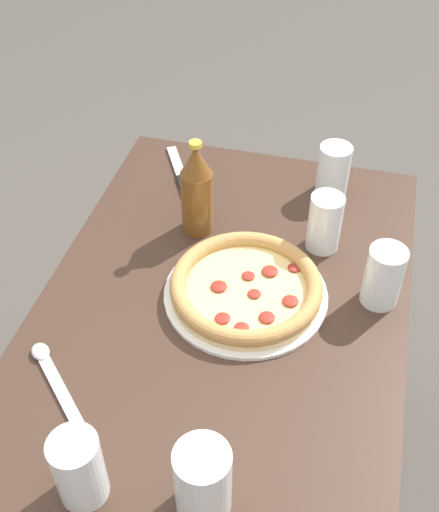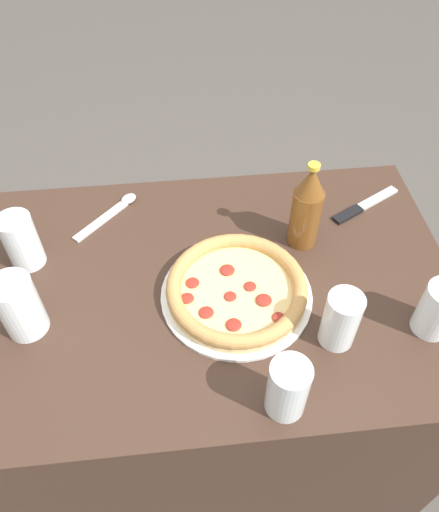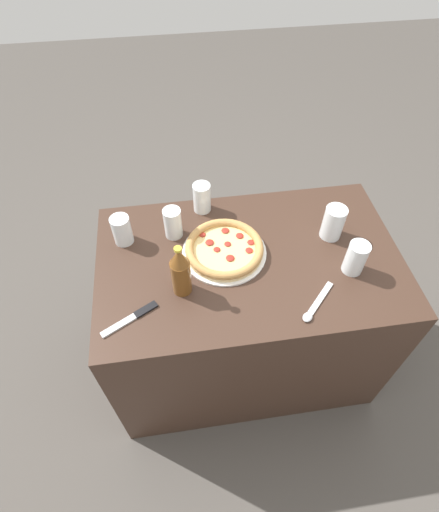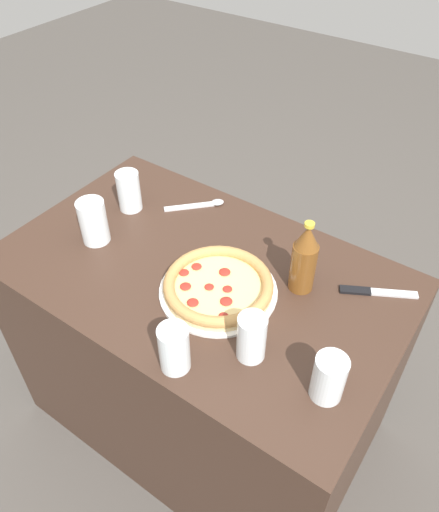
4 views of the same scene
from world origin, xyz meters
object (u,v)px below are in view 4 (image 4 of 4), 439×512
glass_cola (94,224)px  knife (375,292)px  pizza_pepperoni (218,286)px  glass_red_wine (129,192)px  glass_water (328,380)px  glass_iced_tea (174,350)px  glass_lemonade (251,339)px  beer_bottle (304,258)px  spoon (202,204)px

glass_cola → knife: bearing=19.3°
pizza_pepperoni → glass_red_wine: size_ratio=2.44×
glass_water → glass_iced_tea: (-0.31, -0.13, 0.00)m
glass_water → glass_lemonade: bearing=-178.4°
glass_iced_tea → beer_bottle: size_ratio=0.57×
glass_iced_tea → knife: bearing=59.1°
glass_iced_tea → glass_red_wine: glass_red_wine is taller
glass_water → glass_red_wine: (-0.80, 0.26, 0.01)m
glass_lemonade → glass_iced_tea: same height
glass_lemonade → beer_bottle: bearing=92.2°
glass_cola → glass_iced_tea: glass_cola is taller
glass_iced_tea → beer_bottle: (0.11, 0.38, 0.05)m
glass_lemonade → knife: glass_lemonade is taller
glass_water → glass_iced_tea: bearing=-157.5°
glass_iced_tea → pizza_pepperoni: bearing=102.2°
glass_iced_tea → beer_bottle: 0.40m
glass_cola → spoon: size_ratio=0.86×
glass_water → spoon: glass_water is taller
pizza_pepperoni → glass_cola: bearing=-175.7°
pizza_pepperoni → glass_water: size_ratio=2.67×
pizza_pepperoni → beer_bottle: (0.17, 0.14, 0.08)m
glass_cola → pizza_pepperoni: bearing=4.3°
glass_iced_tea → glass_lemonade: bearing=45.0°
glass_lemonade → glass_cola: glass_cola is taller
glass_cola → glass_iced_tea: 0.51m
glass_iced_tea → glass_red_wine: bearing=141.8°
spoon → glass_red_wine: bearing=-142.4°
glass_water → knife: bearing=94.5°
glass_lemonade → pizza_pepperoni: bearing=145.7°
knife → glass_cola: bearing=-160.7°
glass_lemonade → glass_iced_tea: size_ratio=1.01×
pizza_pepperoni → glass_water: bearing=-17.4°
beer_bottle → knife: 0.22m
glass_cola → glass_red_wine: bearing=97.6°
pizza_pepperoni → glass_red_wine: bearing=162.0°
glass_iced_tea → knife: size_ratio=0.66×
glass_lemonade → spoon: 0.59m
glass_lemonade → glass_iced_tea: (-0.12, -0.12, -0.00)m
glass_red_wine → beer_bottle: 0.60m
glass_red_wine → beer_bottle: beer_bottle is taller
glass_water → knife: 0.35m
glass_red_wine → spoon: size_ratio=0.82×
pizza_pepperoni → glass_cola: (-0.41, -0.03, 0.04)m
knife → spoon: 0.60m
glass_cola → spoon: glass_cola is taller
spoon → beer_bottle: bearing=-18.1°
glass_water → glass_cola: bearing=173.9°
glass_lemonade → glass_cola: 0.59m
glass_red_wine → knife: glass_red_wine is taller
pizza_pepperoni → glass_lemonade: glass_lemonade is taller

